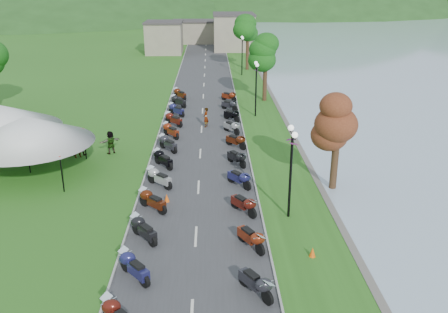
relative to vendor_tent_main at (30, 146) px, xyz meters
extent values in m
cube|color=#3E3E41|center=(10.98, 15.61, -1.99)|extent=(7.00, 120.00, 0.02)
cube|color=gray|center=(8.98, 60.61, 0.50)|extent=(18.00, 16.00, 5.00)
imported|color=slate|center=(2.13, 3.14, -2.00)|extent=(0.84, 0.78, 1.87)
imported|color=slate|center=(2.23, 3.71, -2.00)|extent=(0.95, 0.70, 1.74)
imported|color=slate|center=(0.22, 5.09, -2.00)|extent=(0.76, 1.17, 1.69)
camera|label=1|loc=(11.81, -29.34, 10.28)|focal=38.00mm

